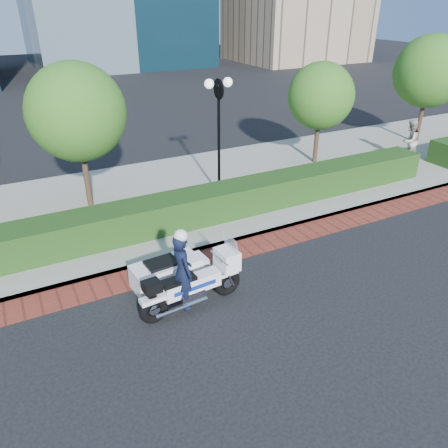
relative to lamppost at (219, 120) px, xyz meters
name	(u,v)px	position (x,y,z in m)	size (l,w,h in m)	color
ground	(273,273)	(-1.00, -5.20, -2.96)	(120.00, 120.00, 0.00)	black
brick_strip	(245,248)	(-1.00, -3.70, -2.95)	(60.00, 1.00, 0.01)	maroon
sidewalk	(186,193)	(-1.00, 0.80, -2.88)	(60.00, 8.00, 0.15)	gray
hedge_main	(214,203)	(-1.00, -1.60, -2.31)	(18.00, 1.20, 1.00)	black
lamppost	(219,120)	(0.00, 0.00, 0.00)	(1.02, 0.70, 4.21)	black
tree_b	(77,113)	(-4.50, 1.30, 0.48)	(3.20, 3.20, 4.89)	#332319
tree_c	(321,96)	(5.50, 1.30, 0.09)	(2.80, 2.80, 4.30)	#332319
tree_d	(430,72)	(12.00, 1.30, 0.65)	(3.40, 3.40, 5.16)	#332319
police_motorcycle	(180,275)	(-3.71, -5.18, -2.20)	(2.74, 1.94, 2.21)	black
pedestrian	(409,141)	(9.15, -0.61, -1.86)	(0.93, 0.72, 1.90)	#A39C91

